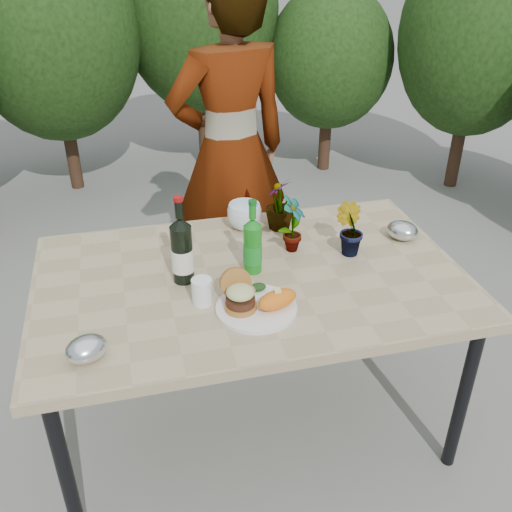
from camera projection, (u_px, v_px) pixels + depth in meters
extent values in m
plane|color=slate|center=(252.00, 417.00, 2.53)|extent=(80.00, 80.00, 0.00)
cube|color=tan|center=(251.00, 280.00, 2.15)|extent=(1.60, 1.00, 0.04)
cylinder|color=black|center=(66.00, 474.00, 1.85)|extent=(0.05, 0.05, 0.71)
cylinder|color=black|center=(463.00, 397.00, 2.14)|extent=(0.05, 0.05, 0.71)
cylinder|color=black|center=(73.00, 321.00, 2.55)|extent=(0.05, 0.05, 0.71)
cylinder|color=black|center=(372.00, 279.00, 2.84)|extent=(0.05, 0.05, 0.71)
cylinder|color=#382316|center=(74.00, 163.00, 4.59)|extent=(0.10, 0.10, 0.42)
ellipsoid|color=#284D19|center=(51.00, 31.00, 4.08)|extent=(1.28, 1.28, 1.58)
cylinder|color=#382316|center=(205.00, 139.00, 4.96)|extent=(0.10, 0.10, 0.50)
ellipsoid|color=#284D19|center=(198.00, 8.00, 4.43)|extent=(1.25, 1.25, 1.61)
cylinder|color=#382316|center=(324.00, 148.00, 4.95)|extent=(0.10, 0.10, 0.38)
ellipsoid|color=#284D19|center=(330.00, 58.00, 4.57)|extent=(1.01, 1.01, 1.13)
cylinder|color=#382316|center=(454.00, 160.00, 4.62)|extent=(0.10, 0.10, 0.44)
ellipsoid|color=#284D19|center=(478.00, 34.00, 4.13)|extent=(1.14, 1.14, 1.49)
cylinder|color=white|center=(256.00, 308.00, 1.95)|extent=(0.28, 0.28, 0.01)
cylinder|color=#B7722D|center=(241.00, 306.00, 1.93)|extent=(0.11, 0.11, 0.02)
cylinder|color=#472314|center=(241.00, 301.00, 1.92)|extent=(0.10, 0.10, 0.02)
ellipsoid|color=beige|center=(240.00, 292.00, 1.90)|extent=(0.10, 0.10, 0.04)
cylinder|color=#B7722D|center=(236.00, 283.00, 1.97)|extent=(0.11, 0.06, 0.11)
ellipsoid|color=orange|center=(277.00, 299.00, 1.93)|extent=(0.17, 0.12, 0.06)
ellipsoid|color=olive|center=(250.00, 289.00, 2.01)|extent=(0.04, 0.04, 0.02)
ellipsoid|color=#193814|center=(258.00, 287.00, 2.02)|extent=(0.06, 0.04, 0.03)
cylinder|color=black|center=(182.00, 254.00, 2.06)|extent=(0.08, 0.08, 0.22)
cylinder|color=white|center=(183.00, 259.00, 2.07)|extent=(0.08, 0.08, 0.09)
cone|color=black|center=(180.00, 222.00, 1.99)|extent=(0.08, 0.08, 0.04)
cylinder|color=black|center=(179.00, 209.00, 1.97)|extent=(0.03, 0.03, 0.06)
cylinder|color=maroon|center=(178.00, 199.00, 1.95)|extent=(0.03, 0.03, 0.02)
cylinder|color=#167C1A|center=(253.00, 249.00, 2.12)|extent=(0.07, 0.07, 0.19)
cylinder|color=#198C26|center=(253.00, 253.00, 2.13)|extent=(0.07, 0.07, 0.08)
cone|color=#167C1A|center=(253.00, 222.00, 2.07)|extent=(0.07, 0.07, 0.03)
cylinder|color=#167C1A|center=(253.00, 211.00, 2.04)|extent=(0.03, 0.03, 0.06)
cylinder|color=#0C5919|center=(253.00, 202.00, 2.02)|extent=(0.03, 0.03, 0.01)
cylinder|color=white|center=(202.00, 291.00, 1.97)|extent=(0.07, 0.07, 0.09)
imported|color=#265C1F|center=(293.00, 224.00, 2.24)|extent=(0.14, 0.15, 0.24)
imported|color=#26521C|center=(349.00, 230.00, 2.23)|extent=(0.14, 0.15, 0.21)
imported|color=#1F551D|center=(280.00, 204.00, 2.41)|extent=(0.18, 0.18, 0.23)
imported|color=white|center=(244.00, 216.00, 2.44)|extent=(0.17, 0.17, 0.11)
ellipsoid|color=silver|center=(86.00, 349.00, 1.72)|extent=(0.17, 0.16, 0.08)
ellipsoid|color=silver|center=(402.00, 230.00, 2.37)|extent=(0.17, 0.17, 0.08)
imported|color=#8B5545|center=(230.00, 152.00, 2.90)|extent=(0.71, 0.54, 1.76)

